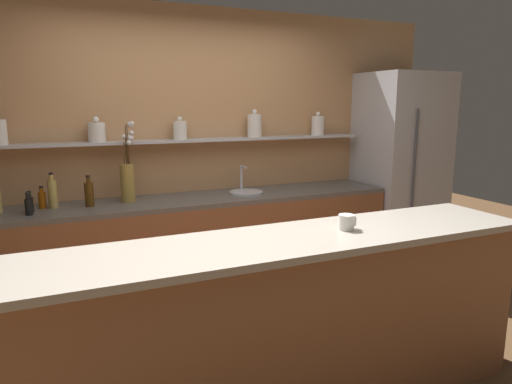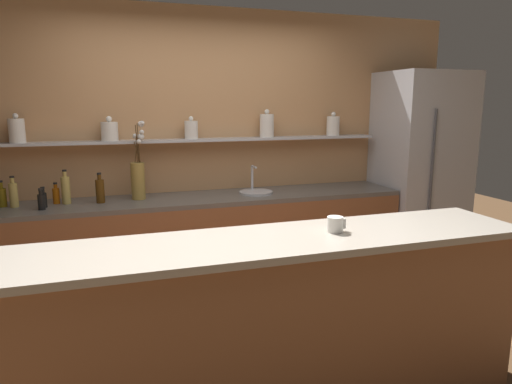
# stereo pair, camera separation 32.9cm
# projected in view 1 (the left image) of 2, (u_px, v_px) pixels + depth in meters

# --- Properties ---
(ground_plane) EXTENTS (12.00, 12.00, 0.00)m
(ground_plane) POSITION_uv_depth(u_px,v_px,m) (256.00, 364.00, 3.09)
(ground_plane) COLOR brown
(back_wall_unit) EXTENTS (5.20, 0.28, 2.60)m
(back_wall_unit) POSITION_uv_depth(u_px,v_px,m) (187.00, 150.00, 4.28)
(back_wall_unit) COLOR tan
(back_wall_unit) RESTS_ON ground_plane
(back_counter_unit) EXTENTS (3.76, 0.62, 0.92)m
(back_counter_unit) POSITION_uv_depth(u_px,v_px,m) (190.00, 249.00, 4.08)
(back_counter_unit) COLOR brown
(back_counter_unit) RESTS_ON ground_plane
(island_counter) EXTENTS (2.94, 0.61, 1.02)m
(island_counter) POSITION_uv_depth(u_px,v_px,m) (290.00, 324.00, 2.57)
(island_counter) COLOR #99603D
(island_counter) RESTS_ON ground_plane
(refrigerator) EXTENTS (0.80, 0.73, 2.05)m
(refrigerator) POSITION_uv_depth(u_px,v_px,m) (400.00, 172.00, 4.85)
(refrigerator) COLOR #B7B7BC
(refrigerator) RESTS_ON ground_plane
(flower_vase) EXTENTS (0.13, 0.16, 0.67)m
(flower_vase) POSITION_uv_depth(u_px,v_px,m) (128.00, 177.00, 3.82)
(flower_vase) COLOR olive
(flower_vase) RESTS_ON back_counter_unit
(sink_fixture) EXTENTS (0.31, 0.31, 0.25)m
(sink_fixture) POSITION_uv_depth(u_px,v_px,m) (246.00, 191.00, 4.21)
(sink_fixture) COLOR #B7B7BC
(sink_fixture) RESTS_ON back_counter_unit
(bottle_sauce_0) EXTENTS (0.06, 0.06, 0.18)m
(bottle_sauce_0) POSITION_uv_depth(u_px,v_px,m) (42.00, 199.00, 3.60)
(bottle_sauce_0) COLOR #9E4C0A
(bottle_sauce_0) RESTS_ON back_counter_unit
(bottle_spirit_3) EXTENTS (0.07, 0.07, 0.28)m
(bottle_spirit_3) POSITION_uv_depth(u_px,v_px,m) (53.00, 193.00, 3.60)
(bottle_spirit_3) COLOR tan
(bottle_spirit_3) RESTS_ON back_counter_unit
(bottle_sauce_4) EXTENTS (0.05, 0.05, 0.17)m
(bottle_sauce_4) POSITION_uv_depth(u_px,v_px,m) (30.00, 204.00, 3.46)
(bottle_sauce_4) COLOR black
(bottle_sauce_4) RESTS_ON back_counter_unit
(bottle_spirit_5) EXTENTS (0.07, 0.07, 0.25)m
(bottle_spirit_5) POSITION_uv_depth(u_px,v_px,m) (89.00, 194.00, 3.66)
(bottle_spirit_5) COLOR #4C2D0C
(bottle_spirit_5) RESTS_ON back_counter_unit
(bottle_sauce_6) EXTENTS (0.05, 0.05, 0.17)m
(bottle_sauce_6) POSITION_uv_depth(u_px,v_px,m) (29.00, 206.00, 3.38)
(bottle_sauce_6) COLOR black
(bottle_sauce_6) RESTS_ON back_counter_unit
(coffee_mug) EXTENTS (0.11, 0.09, 0.09)m
(coffee_mug) POSITION_uv_depth(u_px,v_px,m) (346.00, 222.00, 2.62)
(coffee_mug) COLOR silver
(coffee_mug) RESTS_ON island_counter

